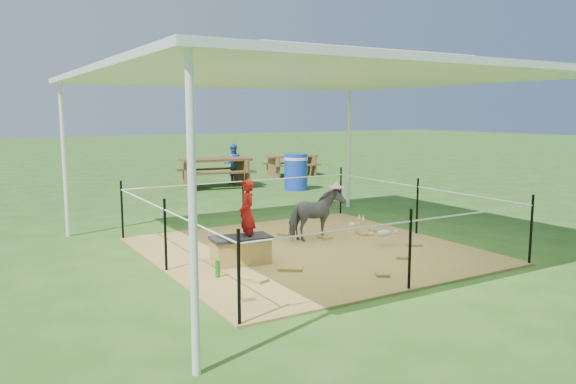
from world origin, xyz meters
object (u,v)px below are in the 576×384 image
foal (384,232)px  trash_barrel (296,172)px  green_bottle (218,269)px  pony (316,215)px  picnic_table_far (291,166)px  woman (247,206)px  picnic_table_near (216,173)px  straw_bale (241,251)px  distant_person (233,164)px

foal → trash_barrel: (2.28, 6.40, 0.24)m
green_bottle → pony: size_ratio=0.22×
pony → picnic_table_far: pony is taller
woman → picnic_table_near: (2.91, 7.87, -0.43)m
woman → foal: 2.39m
picnic_table_near → pony: bearing=-91.9°
green_bottle → pony: 2.59m
straw_bale → distant_person: (3.80, 8.40, 0.40)m
pony → foal: 1.17m
green_bottle → trash_barrel: size_ratio=0.22×
foal → trash_barrel: 6.80m
straw_bale → foal: (2.41, -0.20, 0.06)m
trash_barrel → distant_person: bearing=112.1°
straw_bale → foal: 2.42m
picnic_table_near → picnic_table_far: (3.35, 1.38, -0.07)m
picnic_table_near → picnic_table_far: 3.62m
pony → foal: (0.68, -0.93, -0.19)m
woman → trash_barrel: size_ratio=0.93×
trash_barrel → picnic_table_far: size_ratio=0.60×
woman → green_bottle: (-0.65, -0.45, -0.70)m
green_bottle → foal: size_ratio=0.26×
green_bottle → foal: bearing=4.8°
pony → picnic_table_near: bearing=-20.9°
trash_barrel → pony: bearing=-118.4°
picnic_table_near → trash_barrel: bearing=-36.4°
green_bottle → pony: (2.28, 1.18, 0.31)m
pony → foal: pony is taller
woman → picnic_table_near: woman is taller
woman → straw_bale: bearing=-83.6°
picnic_table_near → distant_person: distant_person is taller
green_bottle → foal: (2.96, 0.25, 0.12)m
foal → picnic_table_far: size_ratio=0.49×
foal → picnic_table_far: picnic_table_far is taller
green_bottle → pony: bearing=27.4°
distant_person → green_bottle: bearing=75.7°
green_bottle → pony: pony is taller
green_bottle → picnic_table_near: picnic_table_near is taller
straw_bale → distant_person: bearing=65.7°
picnic_table_far → distant_person: 2.71m
woman → picnic_table_far: size_ratio=0.56×
woman → pony: bearing=120.5°
pony → distant_person: bearing=-25.8°
green_bottle → woman: bearing=34.7°
distant_person → straw_bale: bearing=77.5°
green_bottle → picnic_table_far: picnic_table_far is taller
picnic_table_far → green_bottle: bearing=-116.9°
pony → picnic_table_near: 7.25m
distant_person → pony: bearing=86.8°
picnic_table_far → foal: bearing=-104.1°
woman → pony: woman is taller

